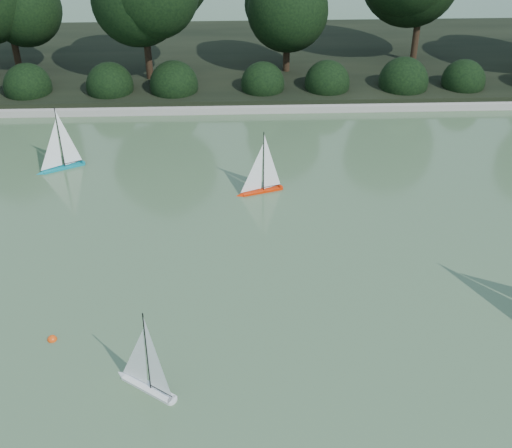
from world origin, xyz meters
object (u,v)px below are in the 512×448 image
at_px(sailboat_white_a, 143,375).
at_px(race_buoy, 52,340).
at_px(sailboat_orange, 258,183).
at_px(sailboat_teal, 58,160).

xyz_separation_m(sailboat_white_a, race_buoy, (-1.50, 1.01, -0.23)).
distance_m(sailboat_orange, race_buoy, 5.53).
bearing_deg(sailboat_orange, sailboat_white_a, -108.61).
xyz_separation_m(sailboat_white_a, sailboat_teal, (-2.62, 6.64, 0.01)).
xyz_separation_m(sailboat_white_a, sailboat_orange, (1.82, 5.41, -0.00)).
distance_m(sailboat_white_a, sailboat_teal, 7.14).
relative_size(sailboat_white_a, sailboat_teal, 0.95).
relative_size(sailboat_white_a, race_buoy, 9.90).
bearing_deg(race_buoy, sailboat_orange, 52.95).
height_order(sailboat_orange, sailboat_teal, sailboat_teal).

